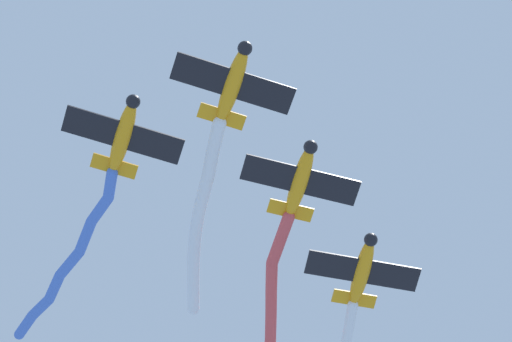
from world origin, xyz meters
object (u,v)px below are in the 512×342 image
object	(u,v)px
airplane_lead	(233,83)
airplane_right_wing	(123,135)
airplane_left_wing	(300,180)
airplane_slot	(362,270)

from	to	relation	value
airplane_lead	airplane_right_wing	world-z (taller)	airplane_right_wing
airplane_lead	airplane_left_wing	bearing A→B (deg)	128.69
airplane_left_wing	airplane_right_wing	size ratio (longest dim) A/B	0.98
airplane_right_wing	airplane_slot	world-z (taller)	airplane_right_wing
airplane_right_wing	airplane_slot	distance (m)	18.97
airplane_left_wing	airplane_right_wing	distance (m)	12.12
airplane_lead	airplane_slot	bearing A→B (deg)	128.69
airplane_lead	airplane_right_wing	xyz separation A→B (m)	(-2.11, 7.88, 0.30)
airplane_left_wing	airplane_right_wing	xyz separation A→B (m)	(-10.15, 6.60, 0.30)
airplane_left_wing	airplane_slot	xyz separation A→B (m)	(8.05, 1.27, -0.30)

